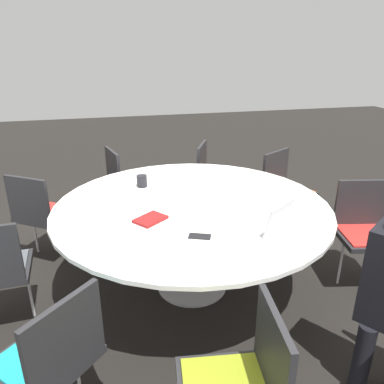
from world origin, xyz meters
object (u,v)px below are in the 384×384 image
Objects in this scene: chair_2 at (285,186)px; chair_4 at (126,180)px; chair_8 at (242,381)px; spiral_notebook at (150,219)px; chair_1 at (365,226)px; handbag at (232,202)px; laptop at (270,224)px; chair_5 at (41,210)px; chair_3 at (213,175)px; chair_7 at (51,354)px; coffee_cup at (142,181)px; cell_phone at (200,236)px.

chair_2 and chair_4 have the same top height.
spiral_notebook is at bearing 18.32° from chair_8.
handbag is (1.52, 0.58, -0.36)m from chair_1.
laptop is at bearing -23.08° from chair_8.
chair_3 is at bearing 51.68° from chair_5.
chair_7 is 2.35× the size of handbag.
chair_1 is 1.00× the size of chair_4.
spiral_notebook is at bearing -11.80° from chair_4.
chair_3 reaches higher than spiral_notebook.
handbag is (2.69, -0.92, -0.36)m from chair_8.
coffee_cup is (0.69, 1.71, 0.29)m from chair_1.
handbag is at bearing -57.18° from chair_1.
chair_8 is 5.43× the size of cell_phone.
chair_7 is (-1.77, -0.26, 0.00)m from chair_5.
chair_3 is 5.43× the size of cell_phone.
chair_2 is 1.00× the size of chair_4.
spiral_notebook is at bearing 11.29° from chair_1.
chair_4 is 1.00× the size of chair_8.
chair_2 is (0.99, 0.21, 0.00)m from chair_1.
chair_4 is at bearing 2.60° from spiral_notebook.
chair_2 and chair_7 have the same top height.
chair_4 is 2.76m from chair_8.
chair_8 is 3.28× the size of spiral_notebook.
chair_3 and chair_8 have the same top height.
laptop reaches higher than chair_3.
cell_phone is (-1.85, -0.34, 0.24)m from chair_4.
chair_4 and chair_5 have the same top height.
chair_1 is at bearing 13.78° from chair_5.
cell_phone is (-0.31, -0.27, -0.01)m from spiral_notebook.
chair_7 is at bearing 144.50° from spiral_notebook.
chair_7 reaches higher than spiral_notebook.
chair_5 is at bearing -46.15° from chair_3.
chair_2 and chair_3 have the same top height.
chair_3 reaches higher than cell_phone.
chair_4 is 1.00× the size of chair_7.
chair_7 is at bearing -47.73° from chair_5.
chair_3 is at bearing -130.05° from laptop.
chair_3 is at bearing 72.54° from chair_4.
chair_3 is at bearing -49.34° from chair_1.
handbag is (0.01, -0.25, -0.36)m from chair_3.
laptop is at bearing 28.67° from chair_2.
cell_phone is (-0.98, -0.25, -0.05)m from coffee_cup.
chair_1 is 1.00× the size of chair_3.
chair_5 is 2.35× the size of handbag.
coffee_cup is at bearing -20.89° from chair_3.
coffee_cup is (-0.30, 1.50, 0.29)m from chair_2.
chair_4 is at bearing -101.90° from laptop.
chair_1 is 2.75m from chair_5.
chair_3 is 1.84m from chair_5.
chair_5 is (-0.62, 0.79, 0.00)m from chair_4.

